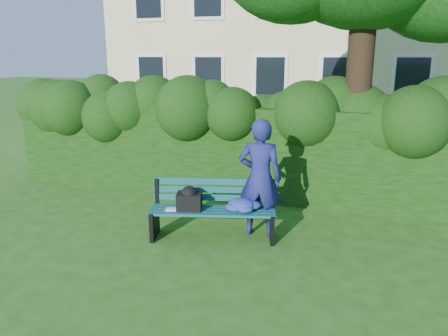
% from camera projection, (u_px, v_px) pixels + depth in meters
% --- Properties ---
extents(ground, '(80.00, 80.00, 0.00)m').
position_uv_depth(ground, '(213.00, 235.00, 6.89)').
color(ground, '#2C5615').
rests_on(ground, ground).
extents(hedge, '(10.00, 1.00, 1.80)m').
position_uv_depth(hedge, '(248.00, 151.00, 8.69)').
color(hedge, black).
rests_on(hedge, ground).
extents(park_bench, '(1.99, 1.01, 0.89)m').
position_uv_depth(park_bench, '(215.00, 207.00, 6.70)').
color(park_bench, '#0F4B4C').
rests_on(park_bench, ground).
extents(man_reading, '(0.70, 0.48, 1.85)m').
position_uv_depth(man_reading, '(260.00, 178.00, 6.70)').
color(man_reading, navy).
rests_on(man_reading, ground).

